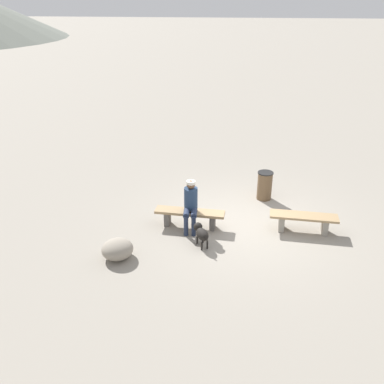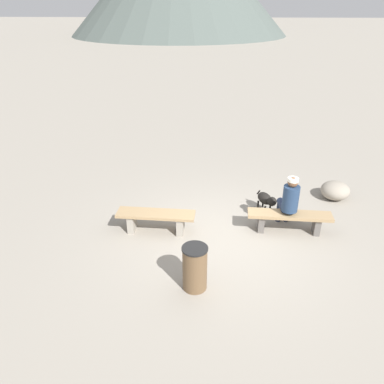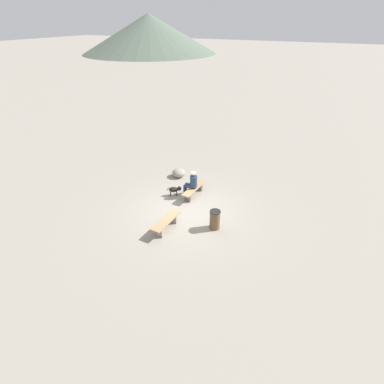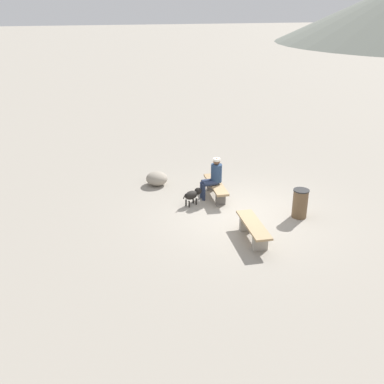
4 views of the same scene
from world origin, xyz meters
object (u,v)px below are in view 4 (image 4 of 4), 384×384
object	(u,v)px
dog	(193,194)
bench_left	(253,229)
boulder	(157,179)
trash_bin	(300,203)
bench_right	(216,187)
seated_person	(214,175)

from	to	relation	value
dog	bench_left	bearing A→B (deg)	-96.40
dog	boulder	distance (m)	1.96
trash_bin	bench_right	bearing A→B (deg)	44.39
bench_left	trash_bin	xyz separation A→B (m)	(0.91, -1.73, 0.10)
seated_person	trash_bin	xyz separation A→B (m)	(-1.88, -1.96, -0.32)
bench_left	boulder	bearing A→B (deg)	24.89
bench_left	seated_person	distance (m)	2.83
seated_person	boulder	xyz separation A→B (m)	(1.45, 1.51, -0.51)
bench_right	dog	size ratio (longest dim) A/B	2.76
seated_person	bench_left	bearing A→B (deg)	-179.51
seated_person	dog	distance (m)	0.91
bench_left	dog	size ratio (longest dim) A/B	2.60
bench_right	trash_bin	size ratio (longest dim) A/B	2.14
seated_person	dog	xyz separation A→B (m)	(-0.35, 0.74, -0.41)
bench_right	dog	world-z (taller)	dog
seated_person	dog	bearing A→B (deg)	111.12
seated_person	dog	size ratio (longest dim) A/B	1.99
bench_left	bench_right	distance (m)	2.82
bench_left	trash_bin	distance (m)	1.96
bench_right	bench_left	bearing A→B (deg)	-174.61
boulder	bench_right	bearing A→B (deg)	-131.54
bench_left	seated_person	size ratio (longest dim) A/B	1.31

